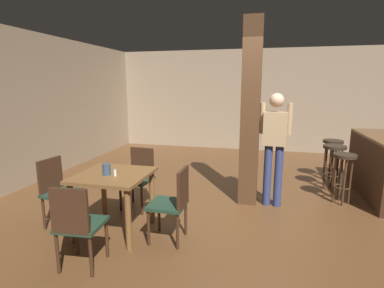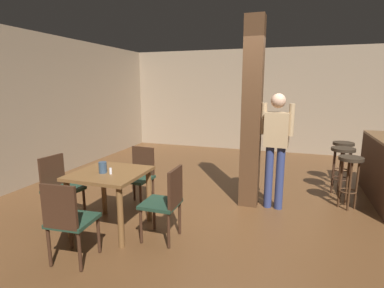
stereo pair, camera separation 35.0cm
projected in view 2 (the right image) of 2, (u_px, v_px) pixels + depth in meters
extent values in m
plane|color=brown|center=(242.00, 215.00, 4.30)|extent=(10.80, 10.80, 0.00)
cube|color=gray|center=(270.00, 101.00, 8.21)|extent=(8.00, 0.10, 2.80)
cube|color=gray|center=(18.00, 110.00, 5.27)|extent=(0.10, 9.00, 2.80)
cube|color=#4C301C|center=(252.00, 115.00, 4.44)|extent=(0.28, 0.28, 2.80)
cube|color=brown|center=(110.00, 173.00, 3.76)|extent=(0.86, 0.86, 0.04)
cylinder|color=brown|center=(149.00, 196.00, 4.05)|extent=(0.07, 0.07, 0.73)
cylinder|color=brown|center=(104.00, 190.00, 4.28)|extent=(0.07, 0.07, 0.73)
cylinder|color=brown|center=(120.00, 217.00, 3.39)|extent=(0.07, 0.07, 0.73)
cylinder|color=brown|center=(69.00, 209.00, 3.61)|extent=(0.07, 0.07, 0.73)
cube|color=#1E3828|center=(137.00, 179.00, 4.50)|extent=(0.46, 0.46, 0.04)
cube|color=#382114|center=(143.00, 161.00, 4.63)|extent=(0.38, 0.07, 0.45)
cylinder|color=#382114|center=(141.00, 198.00, 4.32)|extent=(0.04, 0.04, 0.43)
cylinder|color=#382114|center=(121.00, 195.00, 4.46)|extent=(0.04, 0.04, 0.43)
cylinder|color=#382114|center=(153.00, 191.00, 4.64)|extent=(0.04, 0.04, 0.43)
cylinder|color=#382114|center=(134.00, 188.00, 4.77)|extent=(0.04, 0.04, 0.43)
cube|color=#1E3828|center=(64.00, 190.00, 4.02)|extent=(0.47, 0.47, 0.04)
cube|color=#382114|center=(52.00, 172.00, 4.06)|extent=(0.08, 0.38, 0.45)
cylinder|color=#382114|center=(84.00, 203.00, 4.14)|extent=(0.04, 0.04, 0.43)
cylinder|color=#382114|center=(64.00, 213.00, 3.83)|extent=(0.04, 0.04, 0.43)
cylinder|color=#382114|center=(66.00, 199.00, 4.29)|extent=(0.04, 0.04, 0.43)
cylinder|color=#382114|center=(45.00, 208.00, 3.98)|extent=(0.04, 0.04, 0.43)
cube|color=#1E3828|center=(161.00, 204.00, 3.55)|extent=(0.42, 0.42, 0.04)
cube|color=#382114|center=(175.00, 187.00, 3.45)|extent=(0.04, 0.38, 0.45)
cylinder|color=#382114|center=(141.00, 225.00, 3.49)|extent=(0.04, 0.04, 0.43)
cylinder|color=#382114|center=(154.00, 213.00, 3.82)|extent=(0.04, 0.04, 0.43)
cylinder|color=#382114|center=(169.00, 230.00, 3.38)|extent=(0.04, 0.04, 0.43)
cylinder|color=#382114|center=(180.00, 217.00, 3.71)|extent=(0.04, 0.04, 0.43)
cube|color=#1E3828|center=(73.00, 220.00, 3.12)|extent=(0.45, 0.45, 0.04)
cube|color=#382114|center=(59.00, 207.00, 2.89)|extent=(0.38, 0.07, 0.45)
cylinder|color=#382114|center=(71.00, 231.00, 3.37)|extent=(0.04, 0.04, 0.43)
cylinder|color=#382114|center=(99.00, 234.00, 3.29)|extent=(0.04, 0.04, 0.43)
cylinder|color=#382114|center=(49.00, 247.00, 3.04)|extent=(0.04, 0.04, 0.43)
cylinder|color=#382114|center=(80.00, 251.00, 2.96)|extent=(0.04, 0.04, 0.43)
cylinder|color=#33475B|center=(103.00, 167.00, 3.69)|extent=(0.10, 0.10, 0.14)
cylinder|color=silver|center=(111.00, 171.00, 3.65)|extent=(0.03, 0.03, 0.08)
cube|color=tan|center=(277.00, 130.00, 4.33)|extent=(0.36, 0.23, 0.50)
sphere|color=tan|center=(278.00, 101.00, 4.24)|extent=(0.23, 0.23, 0.21)
cylinder|color=navy|center=(280.00, 178.00, 4.44)|extent=(0.13, 0.13, 0.95)
cylinder|color=navy|center=(269.00, 177.00, 4.50)|extent=(0.13, 0.13, 0.95)
cylinder|color=tan|center=(292.00, 120.00, 4.22)|extent=(0.09, 0.09, 0.46)
cylinder|color=tan|center=(264.00, 119.00, 4.37)|extent=(0.09, 0.09, 0.46)
cylinder|color=#2D2319|center=(351.00, 159.00, 4.40)|extent=(0.35, 0.35, 0.05)
torus|color=#422816|center=(348.00, 191.00, 4.50)|extent=(0.24, 0.24, 0.02)
cylinder|color=#422816|center=(347.00, 182.00, 4.58)|extent=(0.03, 0.03, 0.75)
cylinder|color=#422816|center=(350.00, 187.00, 4.37)|extent=(0.03, 0.03, 0.75)
cylinder|color=#422816|center=(357.00, 185.00, 4.44)|extent=(0.03, 0.03, 0.75)
cylinder|color=#422816|center=(340.00, 184.00, 4.51)|extent=(0.03, 0.03, 0.75)
cylinder|color=#2D2319|center=(343.00, 149.00, 4.98)|extent=(0.38, 0.38, 0.05)
torus|color=#382114|center=(340.00, 178.00, 5.08)|extent=(0.27, 0.27, 0.02)
cylinder|color=#382114|center=(340.00, 171.00, 5.18)|extent=(0.03, 0.03, 0.75)
cylinder|color=#382114|center=(342.00, 175.00, 4.95)|extent=(0.03, 0.03, 0.75)
cylinder|color=#382114|center=(349.00, 173.00, 5.02)|extent=(0.03, 0.03, 0.75)
cylinder|color=#382114|center=(333.00, 172.00, 5.10)|extent=(0.03, 0.03, 0.75)
cylinder|color=#2D2319|center=(344.00, 144.00, 5.51)|extent=(0.37, 0.37, 0.05)
torus|color=#382114|center=(341.00, 170.00, 5.60)|extent=(0.26, 0.26, 0.02)
cylinder|color=#382114|center=(341.00, 163.00, 5.70)|extent=(0.03, 0.03, 0.75)
cylinder|color=#382114|center=(342.00, 166.00, 5.47)|extent=(0.03, 0.03, 0.75)
cylinder|color=#382114|center=(349.00, 165.00, 5.55)|extent=(0.03, 0.03, 0.75)
cylinder|color=#382114|center=(334.00, 164.00, 5.62)|extent=(0.03, 0.03, 0.75)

